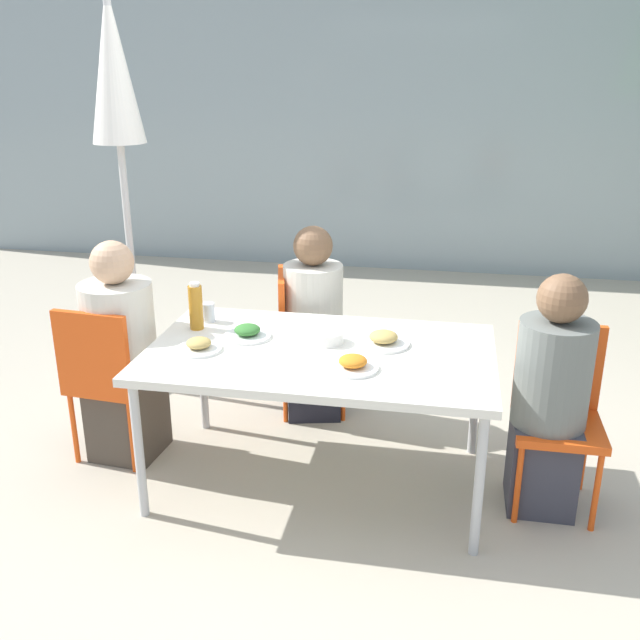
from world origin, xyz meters
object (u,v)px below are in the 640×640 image
Objects in this scene: drinking_cup at (208,312)px; salad_bowl at (328,337)px; person_right at (549,402)px; chair_left at (106,372)px; person_left at (122,359)px; person_far at (313,328)px; chair_far at (299,332)px; closed_umbrella at (116,98)px; chair_right at (558,403)px; bottle at (196,307)px.

salad_bowl is at bearing -15.12° from drinking_cup.
drinking_cup is at bearing -9.15° from person_right.
person_left is (0.06, 0.08, 0.05)m from chair_left.
chair_left is at bearing -151.63° from drinking_cup.
person_far reaches higher than salad_bowl.
chair_left is 1.14m from chair_far.
person_far is (0.89, 0.65, -0.01)m from person_left.
chair_far is at bearing -30.07° from person_right.
person_left is 0.51m from drinking_cup.
chair_left is at bearing -75.59° from closed_umbrella.
closed_umbrella is (-2.47, 0.79, 1.31)m from chair_right.
chair_right is 0.75× the size of person_far.
chair_left is 0.75× the size of person_far.
chair_far is at bearing -5.32° from closed_umbrella.
person_left reaches higher than bottle.
bottle is (-1.79, 0.08, 0.34)m from chair_right.
salad_bowl is (-1.10, 0.01, 0.25)m from chair_right.
chair_left is 2.25m from chair_right.
chair_far is 3.51× the size of bottle.
person_left is at bearing -179.89° from salad_bowl.
chair_right is 1.13m from salad_bowl.
person_right reaches higher than chair_right.
closed_umbrella is 1.39m from drinking_cup.
person_right is 1.76m from drinking_cup.
person_left is at bearing -70.49° from closed_umbrella.
drinking_cup is (0.02, 0.11, -0.07)m from bottle.
person_right is at bearing 2.53° from person_left.
chair_left is 1.00× the size of chair_right.
person_far is (-1.25, 0.74, -0.00)m from person_right.
chair_far is 0.81m from bottle.
person_left reaches higher than drinking_cup.
bottle is 0.70m from salad_bowl.
chair_left is 1.58m from closed_umbrella.
closed_umbrella reaches higher than drinking_cup.
person_right is at bearing 58.08° from chair_right.
closed_umbrella is (-0.22, 0.86, 1.31)m from chair_left.
chair_left is at bearing -66.05° from person_far.
drinking_cup is (-1.77, 0.19, 0.27)m from chair_right.
bottle is at bearing -53.73° from person_far.
person_right reaches higher than drinking_cup.
bottle is 2.45× the size of drinking_cup.
drinking_cup is 0.69m from salad_bowl.
bottle is (0.40, 0.07, 0.29)m from person_left.
chair_right is (2.19, -0.01, -0.05)m from person_left.
chair_far is (-1.34, 0.77, -0.04)m from person_right.
person_right reaches higher than person_far.
closed_umbrella reaches higher than chair_right.
chair_far is 8.59× the size of drinking_cup.
chair_far is 1.70m from closed_umbrella.
closed_umbrella is 1.38m from bottle.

